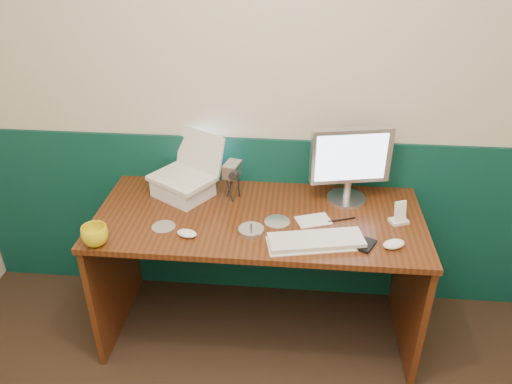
# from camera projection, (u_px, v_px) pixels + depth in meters

# --- Properties ---
(back_wall) EXTENTS (3.50, 0.04, 2.50)m
(back_wall) POSITION_uv_depth(u_px,v_px,m) (279.00, 93.00, 2.50)
(back_wall) COLOR beige
(back_wall) RESTS_ON ground
(wainscot) EXTENTS (3.48, 0.02, 1.00)m
(wainscot) POSITION_uv_depth(u_px,v_px,m) (276.00, 220.00, 2.86)
(wainscot) COLOR #07302E
(wainscot) RESTS_ON ground
(desk) EXTENTS (1.60, 0.70, 0.75)m
(desk) POSITION_uv_depth(u_px,v_px,m) (259.00, 276.00, 2.62)
(desk) COLOR #3B1D0A
(desk) RESTS_ON ground
(laptop_riser) EXTENTS (0.34, 0.33, 0.09)m
(laptop_riser) POSITION_uv_depth(u_px,v_px,m) (183.00, 188.00, 2.58)
(laptop_riser) COLOR silver
(laptop_riser) RESTS_ON desk
(laptop) EXTENTS (0.38, 0.36, 0.25)m
(laptop) POSITION_uv_depth(u_px,v_px,m) (180.00, 158.00, 2.50)
(laptop) COLOR silver
(laptop) RESTS_ON laptop_riser
(monitor) EXTENTS (0.41, 0.19, 0.40)m
(monitor) POSITION_uv_depth(u_px,v_px,m) (350.00, 166.00, 2.47)
(monitor) COLOR silver
(monitor) RESTS_ON desk
(keyboard) EXTENTS (0.44, 0.23, 0.02)m
(keyboard) POSITION_uv_depth(u_px,v_px,m) (316.00, 242.00, 2.22)
(keyboard) COLOR silver
(keyboard) RESTS_ON desk
(mouse_right) EXTENTS (0.12, 0.10, 0.03)m
(mouse_right) POSITION_uv_depth(u_px,v_px,m) (394.00, 244.00, 2.20)
(mouse_right) COLOR white
(mouse_right) RESTS_ON desk
(mouse_left) EXTENTS (0.11, 0.08, 0.03)m
(mouse_left) POSITION_uv_depth(u_px,v_px,m) (187.00, 233.00, 2.27)
(mouse_left) COLOR white
(mouse_left) RESTS_ON desk
(mug) EXTENTS (0.13, 0.13, 0.09)m
(mug) POSITION_uv_depth(u_px,v_px,m) (95.00, 235.00, 2.21)
(mug) COLOR yellow
(mug) RESTS_ON desk
(camcorder) EXTENTS (0.12, 0.15, 0.20)m
(camcorder) POSITION_uv_depth(u_px,v_px,m) (233.00, 181.00, 2.53)
(camcorder) COLOR #A5A5AA
(camcorder) RESTS_ON desk
(cd_spindle) EXTENTS (0.12, 0.12, 0.02)m
(cd_spindle) POSITION_uv_depth(u_px,v_px,m) (251.00, 231.00, 2.30)
(cd_spindle) COLOR #B5C0C6
(cd_spindle) RESTS_ON desk
(cd_loose_a) EXTENTS (0.11, 0.11, 0.00)m
(cd_loose_a) POSITION_uv_depth(u_px,v_px,m) (164.00, 226.00, 2.35)
(cd_loose_a) COLOR silver
(cd_loose_a) RESTS_ON desk
(cd_loose_b) EXTENTS (0.12, 0.12, 0.00)m
(cd_loose_b) POSITION_uv_depth(u_px,v_px,m) (277.00, 221.00, 2.39)
(cd_loose_b) COLOR silver
(cd_loose_b) RESTS_ON desk
(pen) EXTENTS (0.13, 0.06, 0.01)m
(pen) POSITION_uv_depth(u_px,v_px,m) (342.00, 220.00, 2.40)
(pen) COLOR black
(pen) RESTS_ON desk
(papers) EXTENTS (0.19, 0.15, 0.00)m
(papers) POSITION_uv_depth(u_px,v_px,m) (313.00, 220.00, 2.39)
(papers) COLOR silver
(papers) RESTS_ON desk
(dock) EXTENTS (0.10, 0.09, 0.02)m
(dock) POSITION_uv_depth(u_px,v_px,m) (399.00, 221.00, 2.38)
(dock) COLOR silver
(dock) RESTS_ON desk
(music_player) EXTENTS (0.06, 0.05, 0.10)m
(music_player) POSITION_uv_depth(u_px,v_px,m) (400.00, 211.00, 2.35)
(music_player) COLOR white
(music_player) RESTS_ON dock
(pda) EXTENTS (0.11, 0.13, 0.01)m
(pda) POSITION_uv_depth(u_px,v_px,m) (366.00, 245.00, 2.21)
(pda) COLOR black
(pda) RESTS_ON desk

